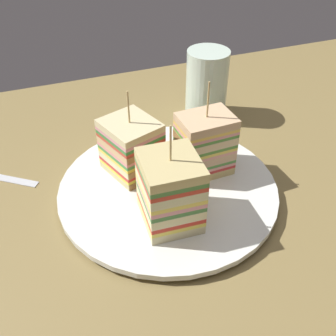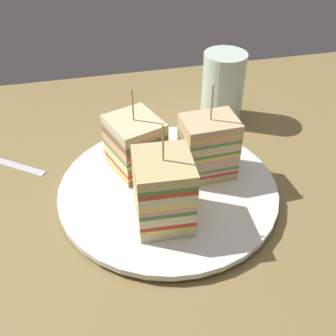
{
  "view_description": "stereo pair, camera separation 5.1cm",
  "coord_description": "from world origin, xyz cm",
  "px_view_note": "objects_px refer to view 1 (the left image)",
  "views": [
    {
      "loc": [
        13.98,
        37.13,
        36.2
      ],
      "look_at": [
        0.0,
        0.0,
        4.47
      ],
      "focal_mm": 42.41,
      "sensor_mm": 36.0,
      "label": 1
    },
    {
      "loc": [
        9.12,
        38.61,
        36.2
      ],
      "look_at": [
        0.0,
        0.0,
        4.47
      ],
      "focal_mm": 42.41,
      "sensor_mm": 36.0,
      "label": 2
    }
  ],
  "objects_px": {
    "plate": "(168,189)",
    "sandwich_wedge_0": "(205,144)",
    "sandwich_wedge_1": "(131,147)",
    "chip_pile": "(161,179)",
    "drinking_glass": "(206,89)",
    "sandwich_wedge_2": "(170,191)"
  },
  "relations": [
    {
      "from": "plate",
      "to": "drinking_glass",
      "type": "bearing_deg",
      "value": -127.91
    },
    {
      "from": "sandwich_wedge_0",
      "to": "sandwich_wedge_1",
      "type": "relative_size",
      "value": 1.1
    },
    {
      "from": "plate",
      "to": "chip_pile",
      "type": "distance_m",
      "value": 0.02
    },
    {
      "from": "sandwich_wedge_2",
      "to": "chip_pile",
      "type": "relative_size",
      "value": 1.68
    },
    {
      "from": "chip_pile",
      "to": "drinking_glass",
      "type": "distance_m",
      "value": 0.22
    },
    {
      "from": "sandwich_wedge_0",
      "to": "drinking_glass",
      "type": "height_order",
      "value": "sandwich_wedge_0"
    },
    {
      "from": "drinking_glass",
      "to": "sandwich_wedge_1",
      "type": "bearing_deg",
      "value": 36.07
    },
    {
      "from": "chip_pile",
      "to": "drinking_glass",
      "type": "height_order",
      "value": "drinking_glass"
    },
    {
      "from": "sandwich_wedge_0",
      "to": "sandwich_wedge_1",
      "type": "height_order",
      "value": "sandwich_wedge_0"
    },
    {
      "from": "sandwich_wedge_1",
      "to": "drinking_glass",
      "type": "relative_size",
      "value": 1.05
    },
    {
      "from": "sandwich_wedge_1",
      "to": "drinking_glass",
      "type": "distance_m",
      "value": 0.21
    },
    {
      "from": "plate",
      "to": "sandwich_wedge_0",
      "type": "height_order",
      "value": "sandwich_wedge_0"
    },
    {
      "from": "plate",
      "to": "sandwich_wedge_1",
      "type": "bearing_deg",
      "value": -56.04
    },
    {
      "from": "plate",
      "to": "chip_pile",
      "type": "relative_size",
      "value": 3.66
    },
    {
      "from": "sandwich_wedge_0",
      "to": "sandwich_wedge_2",
      "type": "height_order",
      "value": "same"
    },
    {
      "from": "sandwich_wedge_0",
      "to": "sandwich_wedge_2",
      "type": "relative_size",
      "value": 1.0
    },
    {
      "from": "plate",
      "to": "sandwich_wedge_1",
      "type": "relative_size",
      "value": 2.4
    },
    {
      "from": "sandwich_wedge_1",
      "to": "chip_pile",
      "type": "height_order",
      "value": "sandwich_wedge_1"
    },
    {
      "from": "sandwich_wedge_0",
      "to": "sandwich_wedge_2",
      "type": "xyz_separation_m",
      "value": [
        0.08,
        0.07,
        0.0
      ]
    },
    {
      "from": "sandwich_wedge_1",
      "to": "drinking_glass",
      "type": "bearing_deg",
      "value": 106.7
    },
    {
      "from": "sandwich_wedge_0",
      "to": "sandwich_wedge_1",
      "type": "xyz_separation_m",
      "value": [
        0.09,
        -0.03,
        -0.0
      ]
    },
    {
      "from": "sandwich_wedge_1",
      "to": "chip_pile",
      "type": "relative_size",
      "value": 1.53
    }
  ]
}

